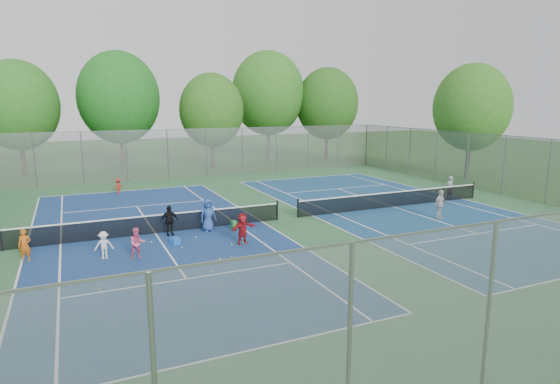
# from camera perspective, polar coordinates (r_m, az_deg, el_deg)

# --- Properties ---
(ground) EXTENTS (120.00, 120.00, 0.00)m
(ground) POSITION_cam_1_polar(r_m,az_deg,el_deg) (25.21, 0.94, -3.30)
(ground) COLOR #265219
(ground) RESTS_ON ground
(court_pad) EXTENTS (32.00, 32.00, 0.01)m
(court_pad) POSITION_cam_1_polar(r_m,az_deg,el_deg) (25.21, 0.94, -3.28)
(court_pad) COLOR #2E6239
(court_pad) RESTS_ON ground
(court_left) EXTENTS (10.97, 23.77, 0.01)m
(court_left) POSITION_cam_1_polar(r_m,az_deg,el_deg) (23.20, -14.96, -4.91)
(court_left) COLOR navy
(court_left) RESTS_ON court_pad
(court_right) EXTENTS (10.97, 23.77, 0.01)m
(court_right) POSITION_cam_1_polar(r_m,az_deg,el_deg) (28.81, 13.64, -1.76)
(court_right) COLOR navy
(court_right) RESTS_ON court_pad
(net_left) EXTENTS (12.87, 0.10, 0.91)m
(net_left) POSITION_cam_1_polar(r_m,az_deg,el_deg) (23.09, -15.02, -3.86)
(net_left) COLOR black
(net_left) RESTS_ON ground
(net_right) EXTENTS (12.87, 0.10, 0.91)m
(net_right) POSITION_cam_1_polar(r_m,az_deg,el_deg) (28.72, 13.68, -0.91)
(net_right) COLOR black
(net_right) RESTS_ON ground
(fence_north) EXTENTS (32.00, 0.10, 4.00)m
(fence_north) POSITION_cam_1_polar(r_m,az_deg,el_deg) (39.72, -8.97, 4.76)
(fence_north) COLOR gray
(fence_north) RESTS_ON ground
(fence_east) EXTENTS (0.10, 32.00, 4.00)m
(fence_east) POSITION_cam_1_polar(r_m,az_deg,el_deg) (34.70, 25.63, 2.92)
(fence_east) COLOR gray
(fence_east) RESTS_ON ground
(tree_nw) EXTENTS (6.40, 6.40, 9.58)m
(tree_nw) POSITION_cam_1_polar(r_m,az_deg,el_deg) (44.24, -29.35, 9.19)
(tree_nw) COLOR #443326
(tree_nw) RESTS_ON ground
(tree_nl) EXTENTS (7.20, 7.20, 10.69)m
(tree_nl) POSITION_cam_1_polar(r_m,az_deg,el_deg) (45.31, -19.04, 10.82)
(tree_nl) COLOR #443326
(tree_nl) RESTS_ON ground
(tree_nc) EXTENTS (6.00, 6.00, 8.85)m
(tree_nc) POSITION_cam_1_polar(r_m,az_deg,el_deg) (44.86, -8.34, 9.82)
(tree_nc) COLOR #443326
(tree_nc) RESTS_ON ground
(tree_nr) EXTENTS (7.60, 7.60, 11.42)m
(tree_nr) POSITION_cam_1_polar(r_m,az_deg,el_deg) (50.02, -1.48, 11.94)
(tree_nr) COLOR #443326
(tree_nr) RESTS_ON ground
(tree_ne) EXTENTS (6.60, 6.60, 9.77)m
(tree_ne) POSITION_cam_1_polar(r_m,az_deg,el_deg) (50.90, 5.77, 10.66)
(tree_ne) COLOR #443326
(tree_ne) RESTS_ON ground
(tree_side_e) EXTENTS (6.00, 6.00, 9.20)m
(tree_side_e) POSITION_cam_1_polar(r_m,az_deg,el_deg) (40.69, 22.35, 9.51)
(tree_side_e) COLOR #443326
(tree_side_e) RESTS_ON ground
(ball_crate) EXTENTS (0.47, 0.47, 0.31)m
(ball_crate) POSITION_cam_1_polar(r_m,az_deg,el_deg) (21.25, -12.66, -5.88)
(ball_crate) COLOR blue
(ball_crate) RESTS_ON ground
(ball_hopper) EXTENTS (0.29, 0.29, 0.48)m
(ball_hopper) POSITION_cam_1_polar(r_m,az_deg,el_deg) (23.06, -5.66, -4.10)
(ball_hopper) COLOR #268C37
(ball_hopper) RESTS_ON ground
(student_a) EXTENTS (0.52, 0.39, 1.30)m
(student_a) POSITION_cam_1_polar(r_m,az_deg,el_deg) (21.06, -28.69, -5.74)
(student_a) COLOR #CB5E13
(student_a) RESTS_ON ground
(student_b) EXTENTS (0.69, 0.56, 1.31)m
(student_b) POSITION_cam_1_polar(r_m,az_deg,el_deg) (19.57, -16.99, -6.03)
(student_b) COLOR #E05788
(student_b) RESTS_ON ground
(student_c) EXTENTS (0.77, 0.50, 1.13)m
(student_c) POSITION_cam_1_polar(r_m,az_deg,el_deg) (20.10, -20.67, -6.09)
(student_c) COLOR silver
(student_c) RESTS_ON ground
(student_d) EXTENTS (0.89, 0.45, 1.46)m
(student_d) POSITION_cam_1_polar(r_m,az_deg,el_deg) (22.54, -13.36, -3.42)
(student_d) COLOR black
(student_d) RESTS_ON ground
(student_e) EXTENTS (0.83, 0.60, 1.59)m
(student_e) POSITION_cam_1_polar(r_m,az_deg,el_deg) (22.93, -8.76, -2.83)
(student_e) COLOR #274991
(student_e) RESTS_ON ground
(student_f) EXTENTS (1.37, 0.79, 1.41)m
(student_f) POSITION_cam_1_polar(r_m,az_deg,el_deg) (20.74, -4.59, -4.47)
(student_f) COLOR maroon
(student_f) RESTS_ON ground
(child_far_baseline) EXTENTS (0.73, 0.48, 1.06)m
(child_far_baseline) POSITION_cam_1_polar(r_m,az_deg,el_deg) (33.67, -19.11, 0.65)
(child_far_baseline) COLOR red
(child_far_baseline) RESTS_ON ground
(instructor) EXTENTS (0.58, 0.40, 1.53)m
(instructor) POSITION_cam_1_polar(r_m,az_deg,el_deg) (31.91, 19.97, 0.48)
(instructor) COLOR gray
(instructor) RESTS_ON ground
(teen_court_b) EXTENTS (1.00, 0.64, 1.59)m
(teen_court_b) POSITION_cam_1_polar(r_m,az_deg,el_deg) (26.46, 18.92, -1.45)
(teen_court_b) COLOR beige
(teen_court_b) RESTS_ON ground
(tennis_ball_0) EXTENTS (0.07, 0.07, 0.07)m
(tennis_ball_0) POSITION_cam_1_polar(r_m,az_deg,el_deg) (17.05, -21.12, -11.07)
(tennis_ball_0) COLOR #B2C32D
(tennis_ball_0) RESTS_ON ground
(tennis_ball_1) EXTENTS (0.07, 0.07, 0.07)m
(tennis_ball_1) POSITION_cam_1_polar(r_m,az_deg,el_deg) (21.06, -4.51, -6.13)
(tennis_ball_1) COLOR #D3DE33
(tennis_ball_1) RESTS_ON ground
(tennis_ball_2) EXTENTS (0.07, 0.07, 0.07)m
(tennis_ball_2) POSITION_cam_1_polar(r_m,az_deg,el_deg) (21.74, -15.43, -5.95)
(tennis_ball_2) COLOR #DAF538
(tennis_ball_2) RESTS_ON ground
(tennis_ball_3) EXTENTS (0.07, 0.07, 0.07)m
(tennis_ball_3) POSITION_cam_1_polar(r_m,az_deg,el_deg) (19.18, -5.93, -7.89)
(tennis_ball_3) COLOR #CAD932
(tennis_ball_3) RESTS_ON ground
(tennis_ball_4) EXTENTS (0.07, 0.07, 0.07)m
(tennis_ball_4) POSITION_cam_1_polar(r_m,az_deg,el_deg) (20.74, -5.91, -6.43)
(tennis_ball_4) COLOR #DFF138
(tennis_ball_4) RESTS_ON ground
(tennis_ball_5) EXTENTS (0.07, 0.07, 0.07)m
(tennis_ball_5) POSITION_cam_1_polar(r_m,az_deg,el_deg) (18.98, -7.38, -8.13)
(tennis_ball_5) COLOR #D8F238
(tennis_ball_5) RESTS_ON ground
(tennis_ball_6) EXTENTS (0.07, 0.07, 0.07)m
(tennis_ball_6) POSITION_cam_1_polar(r_m,az_deg,el_deg) (22.02, -10.20, -5.51)
(tennis_ball_6) COLOR #CEE334
(tennis_ball_6) RESTS_ON ground
(tennis_ball_7) EXTENTS (0.07, 0.07, 0.07)m
(tennis_ball_7) POSITION_cam_1_polar(r_m,az_deg,el_deg) (17.70, -8.31, -9.59)
(tennis_ball_7) COLOR #D7E836
(tennis_ball_7) RESTS_ON ground
(tennis_ball_8) EXTENTS (0.07, 0.07, 0.07)m
(tennis_ball_8) POSITION_cam_1_polar(r_m,az_deg,el_deg) (20.68, -11.88, -6.67)
(tennis_ball_8) COLOR #C9D130
(tennis_ball_8) RESTS_ON ground
(tennis_ball_9) EXTENTS (0.07, 0.07, 0.07)m
(tennis_ball_9) POSITION_cam_1_polar(r_m,az_deg,el_deg) (19.15, 0.10, -7.86)
(tennis_ball_9) COLOR #D5F238
(tennis_ball_9) RESTS_ON ground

